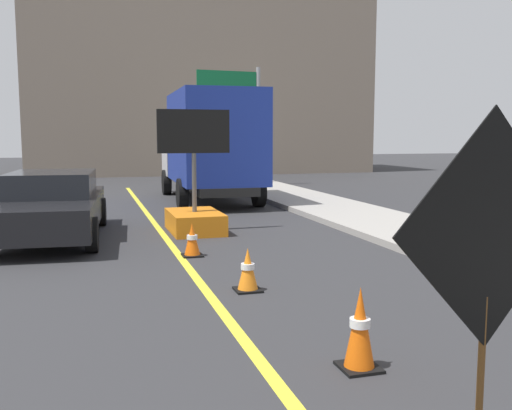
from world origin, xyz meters
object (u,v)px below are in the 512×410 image
Objects in this scene: traffic_cone_near_sign at (360,329)px; traffic_cone_far_lane at (192,240)px; highway_guide_sign at (241,105)px; traffic_cone_mid_lane at (248,270)px; roadwork_sign at (488,235)px; box_truck at (210,144)px; arrow_board_trailer at (195,210)px; pickup_car at (52,205)px.

traffic_cone_near_sign is 1.29× the size of traffic_cone_far_lane.
traffic_cone_near_sign is at bearing -101.63° from highway_guide_sign.
traffic_cone_mid_lane is 2.51m from traffic_cone_far_lane.
roadwork_sign is 15.12m from box_truck.
traffic_cone_near_sign is (0.10, -7.92, -0.10)m from arrow_board_trailer.
pickup_car is 8.39× the size of traffic_cone_mid_lane.
box_truck is 11.31× the size of traffic_cone_mid_lane.
traffic_cone_near_sign is at bearing -89.30° from arrow_board_trailer.
roadwork_sign is 0.34× the size of box_truck.
traffic_cone_near_sign is at bearing -83.51° from traffic_cone_far_lane.
pickup_car is 1.01× the size of highway_guide_sign.
arrow_board_trailer is 0.54× the size of highway_guide_sign.
highway_guide_sign is at bearing 79.76° from roadwork_sign.
arrow_board_trailer is at bearing 78.78° from traffic_cone_far_lane.
highway_guide_sign is (7.00, 11.11, 2.73)m from pickup_car.
pickup_car is 8.52m from traffic_cone_near_sign.
traffic_cone_far_lane is at bearing 97.06° from roadwork_sign.
box_truck is at bearing 51.65° from pickup_car.
roadwork_sign is at bearing -100.24° from highway_guide_sign.
arrow_board_trailer is 0.53× the size of pickup_car.
roadwork_sign is at bearing -80.74° from traffic_cone_near_sign.
highway_guide_sign reaches higher than traffic_cone_far_lane.
arrow_board_trailer reaches higher than traffic_cone_near_sign.
highway_guide_sign reaches higher than box_truck.
box_truck is 7.41m from pickup_car.
roadwork_sign is 1.78m from traffic_cone_near_sign.
roadwork_sign is at bearing -82.94° from traffic_cone_far_lane.
arrow_board_trailer is 4.48× the size of traffic_cone_mid_lane.
box_truck is 11.07m from traffic_cone_mid_lane.
box_truck is at bearing 74.88° from arrow_board_trailer.
highway_guide_sign reaches higher than arrow_board_trailer.
pickup_car is (-3.31, 9.33, -0.77)m from roadwork_sign.
traffic_cone_mid_lane is at bearing -61.01° from pickup_car.
box_truck reaches higher than traffic_cone_mid_lane.
arrow_board_trailer reaches higher than traffic_cone_far_lane.
traffic_cone_near_sign is 1.28× the size of traffic_cone_mid_lane.
traffic_cone_mid_lane is at bearing -91.97° from arrow_board_trailer.
pickup_car reaches higher than traffic_cone_near_sign.
arrow_board_trailer is at bearing 88.03° from traffic_cone_mid_lane.
roadwork_sign is at bearing -83.32° from traffic_cone_mid_lane.
traffic_cone_far_lane is at bearing 97.72° from traffic_cone_mid_lane.
traffic_cone_far_lane is (-2.07, -8.33, -1.56)m from box_truck.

